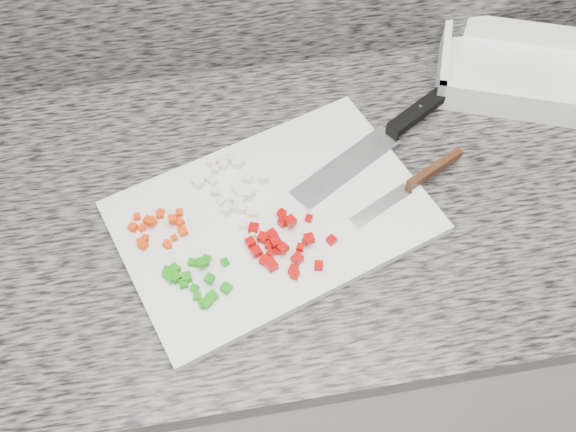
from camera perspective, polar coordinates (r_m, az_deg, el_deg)
name	(u,v)px	position (r m, az deg, el deg)	size (l,w,h in m)	color
cabinet	(296,318)	(1.41, 0.70, -9.07)	(3.92, 0.62, 0.86)	silver
countertop	(299,201)	(1.02, 0.96, 1.35)	(3.96, 0.64, 0.04)	#646158
cutting_board	(273,217)	(0.97, -1.36, -0.08)	(0.45, 0.30, 0.02)	white
carrot_pile	(159,228)	(0.96, -11.42, -1.03)	(0.09, 0.07, 0.02)	#EA3A05
onion_pile	(231,185)	(0.99, -5.07, 2.78)	(0.12, 0.11, 0.01)	silver
green_pepper_pile	(193,279)	(0.91, -8.41, -5.55)	(0.10, 0.08, 0.02)	#198C0C
red_pepper_pile	(281,244)	(0.92, -0.59, -2.47)	(0.13, 0.12, 0.02)	#B80302
garlic_pile	(252,228)	(0.94, -3.24, -1.11)	(0.04, 0.05, 0.01)	#F6E7BE
chef_knife	(395,129)	(1.07, 9.52, 7.64)	(0.30, 0.21, 0.02)	silver
paring_knife	(421,178)	(1.01, 11.77, 3.34)	(0.20, 0.12, 0.02)	silver
tray	(515,72)	(1.21, 19.53, 11.94)	(0.31, 0.27, 0.05)	white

